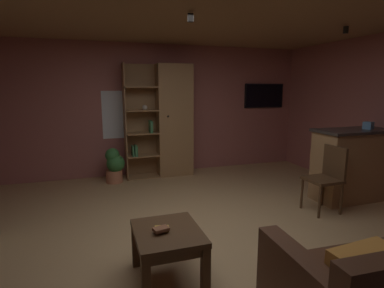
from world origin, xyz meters
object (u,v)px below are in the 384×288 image
(coffee_table, at_px, (168,240))
(wall_mounted_tv, at_px, (264,96))
(bookshelf_cabinet, at_px, (170,121))
(table_book_1, at_px, (161,229))
(dining_chair, at_px, (328,174))
(table_book_0, at_px, (162,229))
(kitchen_bar_counter, at_px, (358,164))
(potted_floor_plant, at_px, (114,165))
(tissue_box, at_px, (368,126))

(coffee_table, xyz_separation_m, wall_mounted_tv, (3.04, 3.51, 1.16))
(wall_mounted_tv, bearing_deg, bookshelf_cabinet, -174.52)
(coffee_table, relative_size, table_book_1, 5.08)
(coffee_table, bearing_deg, bookshelf_cabinet, 75.55)
(table_book_1, bearing_deg, coffee_table, 25.66)
(dining_chair, bearing_deg, bookshelf_cabinet, 123.30)
(coffee_table, height_order, table_book_0, table_book_0)
(table_book_0, distance_m, dining_chair, 2.65)
(kitchen_bar_counter, distance_m, table_book_1, 3.53)
(coffee_table, height_order, potted_floor_plant, potted_floor_plant)
(potted_floor_plant, height_order, wall_mounted_tv, wall_mounted_tv)
(tissue_box, xyz_separation_m, wall_mounted_tv, (-0.31, 2.47, 0.38))
(kitchen_bar_counter, distance_m, tissue_box, 0.61)
(dining_chair, bearing_deg, table_book_0, -162.18)
(table_book_1, relative_size, dining_chair, 0.14)
(bookshelf_cabinet, height_order, kitchen_bar_counter, bookshelf_cabinet)
(table_book_0, xyz_separation_m, table_book_1, (-0.02, -0.05, 0.03))
(bookshelf_cabinet, distance_m, kitchen_bar_counter, 3.33)
(table_book_1, bearing_deg, dining_chair, 18.77)
(kitchen_bar_counter, relative_size, coffee_table, 2.14)
(table_book_1, bearing_deg, potted_floor_plant, 93.37)
(kitchen_bar_counter, height_order, potted_floor_plant, kitchen_bar_counter)
(wall_mounted_tv, bearing_deg, kitchen_bar_counter, -84.38)
(kitchen_bar_counter, relative_size, table_book_1, 10.91)
(dining_chair, distance_m, potted_floor_plant, 3.55)
(table_book_0, xyz_separation_m, wall_mounted_tv, (3.09, 3.49, 1.06))
(kitchen_bar_counter, bearing_deg, wall_mounted_tv, 95.62)
(coffee_table, height_order, wall_mounted_tv, wall_mounted_tv)
(kitchen_bar_counter, xyz_separation_m, table_book_1, (-3.35, -1.12, -0.05))
(coffee_table, bearing_deg, wall_mounted_tv, 49.08)
(coffee_table, relative_size, dining_chair, 0.73)
(kitchen_bar_counter, bearing_deg, potted_floor_plant, 150.39)
(kitchen_bar_counter, bearing_deg, table_book_0, -162.21)
(bookshelf_cabinet, height_order, coffee_table, bookshelf_cabinet)
(tissue_box, bearing_deg, coffee_table, -162.70)
(table_book_0, bearing_deg, potted_floor_plant, 93.76)
(dining_chair, xyz_separation_m, wall_mounted_tv, (0.57, 2.68, 1.01))
(potted_floor_plant, bearing_deg, bookshelf_cabinet, 10.51)
(dining_chair, bearing_deg, kitchen_bar_counter, 17.72)
(coffee_table, xyz_separation_m, potted_floor_plant, (-0.25, 3.10, -0.05))
(dining_chair, xyz_separation_m, potted_floor_plant, (-2.72, 2.27, -0.20))
(potted_floor_plant, bearing_deg, coffee_table, -85.38)
(bookshelf_cabinet, xyz_separation_m, wall_mounted_tv, (2.19, 0.21, 0.47))
(bookshelf_cabinet, height_order, potted_floor_plant, bookshelf_cabinet)
(bookshelf_cabinet, relative_size, wall_mounted_tv, 2.33)
(coffee_table, bearing_deg, table_book_1, -154.34)
(table_book_1, bearing_deg, bookshelf_cabinet, 74.62)
(kitchen_bar_counter, distance_m, coffee_table, 3.46)
(bookshelf_cabinet, relative_size, table_book_1, 16.34)
(kitchen_bar_counter, bearing_deg, tissue_box, -33.17)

